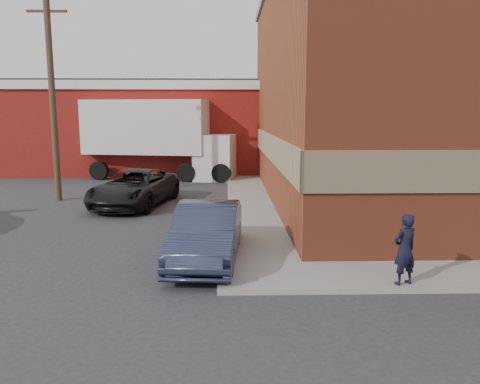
# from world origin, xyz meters

# --- Properties ---
(ground) EXTENTS (90.00, 90.00, 0.00)m
(ground) POSITION_xyz_m (0.00, 0.00, 0.00)
(ground) COLOR #28282B
(ground) RESTS_ON ground
(brick_building) EXTENTS (14.25, 18.25, 9.36)m
(brick_building) POSITION_xyz_m (8.50, 9.00, 4.68)
(brick_building) COLOR #994027
(brick_building) RESTS_ON ground
(sidewalk_west) EXTENTS (1.80, 18.00, 0.12)m
(sidewalk_west) POSITION_xyz_m (0.60, 9.00, 0.06)
(sidewalk_west) COLOR gray
(sidewalk_west) RESTS_ON ground
(warehouse) EXTENTS (16.30, 8.30, 5.60)m
(warehouse) POSITION_xyz_m (-6.00, 20.00, 2.81)
(warehouse) COLOR maroon
(warehouse) RESTS_ON ground
(utility_pole) EXTENTS (2.00, 0.26, 9.00)m
(utility_pole) POSITION_xyz_m (-7.50, 9.00, 4.75)
(utility_pole) COLOR #4D3726
(utility_pole) RESTS_ON ground
(man) EXTENTS (0.64, 0.54, 1.50)m
(man) POSITION_xyz_m (3.38, -1.55, 0.87)
(man) COLOR black
(man) RESTS_ON sidewalk_south
(sedan) EXTENTS (1.84, 4.45, 1.43)m
(sedan) POSITION_xyz_m (-0.80, 0.50, 0.72)
(sedan) COLOR #2D344B
(sedan) RESTS_ON ground
(suv_a) EXTENTS (3.32, 5.52, 1.44)m
(suv_a) POSITION_xyz_m (-4.01, 7.78, 0.72)
(suv_a) COLOR black
(suv_a) RESTS_ON ground
(box_truck) EXTENTS (9.25, 4.22, 4.40)m
(box_truck) POSITION_xyz_m (-3.96, 15.84, 2.54)
(box_truck) COLOR silver
(box_truck) RESTS_ON ground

